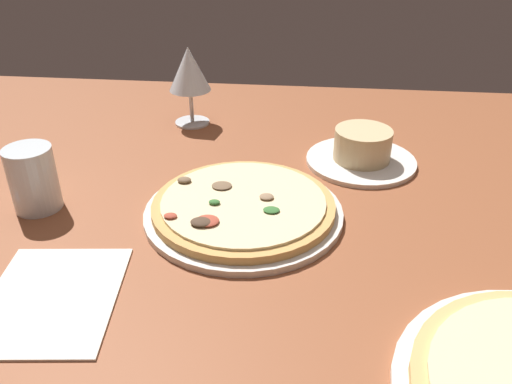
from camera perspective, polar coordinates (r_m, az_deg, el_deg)
name	(u,v)px	position (r cm, az deg, el deg)	size (l,w,h in cm)	color
dining_table	(268,216)	(79.23, 1.29, -2.58)	(150.00, 110.00, 4.00)	brown
pizza_main	(243,208)	(74.89, -1.40, -1.77)	(28.47, 28.47, 3.28)	silver
ramekin_on_saucer	(362,150)	(90.90, 11.46, 4.45)	(18.68, 18.68, 6.12)	silver
wine_glass_far	(189,72)	(103.49, -7.29, 12.87)	(8.07, 8.07, 15.34)	silver
water_glass	(34,181)	(81.80, -23.04, 1.10)	(6.77, 6.77, 9.56)	silver
paper_menu	(52,298)	(65.49, -21.31, -10.69)	(14.77, 18.51, 0.30)	silver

